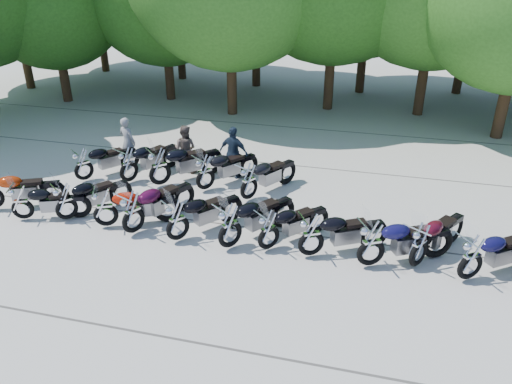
% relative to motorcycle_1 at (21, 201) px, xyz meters
% --- Properties ---
extents(ground, '(90.00, 90.00, 0.00)m').
position_rel_motorcycle_1_xyz_m(ground, '(6.36, -0.35, -0.59)').
color(ground, '#A29D93').
rests_on(ground, ground).
extents(motorcycle_1, '(2.18, 1.34, 1.18)m').
position_rel_motorcycle_1_xyz_m(motorcycle_1, '(0.00, 0.00, 0.00)').
color(motorcycle_1, black).
rests_on(motorcycle_1, ground).
extents(motorcycle_2, '(1.85, 2.17, 1.24)m').
position_rel_motorcycle_1_xyz_m(motorcycle_2, '(1.19, 0.29, 0.03)').
color(motorcycle_2, black).
rests_on(motorcycle_2, ground).
extents(motorcycle_3, '(2.35, 1.62, 1.29)m').
position_rel_motorcycle_1_xyz_m(motorcycle_3, '(2.43, 0.20, 0.05)').
color(motorcycle_3, '#9D1605').
rests_on(motorcycle_3, ground).
extents(motorcycle_4, '(1.73, 2.52, 1.38)m').
position_rel_motorcycle_1_xyz_m(motorcycle_4, '(3.31, 0.08, 0.10)').
color(motorcycle_4, '#380724').
rests_on(motorcycle_4, ground).
extents(motorcycle_5, '(1.96, 2.25, 1.30)m').
position_rel_motorcycle_1_xyz_m(motorcycle_5, '(4.58, 0.02, 0.06)').
color(motorcycle_5, black).
rests_on(motorcycle_5, ground).
extents(motorcycle_6, '(2.05, 2.44, 1.40)m').
position_rel_motorcycle_1_xyz_m(motorcycle_6, '(5.98, 0.01, 0.11)').
color(motorcycle_6, black).
rests_on(motorcycle_6, ground).
extents(motorcycle_7, '(1.95, 2.07, 1.23)m').
position_rel_motorcycle_1_xyz_m(motorcycle_7, '(6.93, 0.18, 0.03)').
color(motorcycle_7, black).
rests_on(motorcycle_7, ground).
extents(motorcycle_8, '(2.36, 1.73, 1.30)m').
position_rel_motorcycle_1_xyz_m(motorcycle_8, '(7.99, 0.13, 0.06)').
color(motorcycle_8, black).
rests_on(motorcycle_8, ground).
extents(motorcycle_9, '(2.50, 1.81, 1.38)m').
position_rel_motorcycle_1_xyz_m(motorcycle_9, '(9.42, 0.05, 0.10)').
color(motorcycle_9, '#0F0C38').
rests_on(motorcycle_9, ground).
extents(motorcycle_10, '(1.87, 2.33, 1.31)m').
position_rel_motorcycle_1_xyz_m(motorcycle_10, '(10.50, 0.32, 0.07)').
color(motorcycle_10, '#3C0813').
rests_on(motorcycle_10, ground).
extents(motorcycle_11, '(2.31, 1.93, 1.32)m').
position_rel_motorcycle_1_xyz_m(motorcycle_11, '(11.61, 0.04, 0.07)').
color(motorcycle_11, black).
rests_on(motorcycle_11, ground).
extents(motorcycle_14, '(1.85, 2.20, 1.26)m').
position_rel_motorcycle_1_xyz_m(motorcycle_14, '(0.24, 2.71, 0.04)').
color(motorcycle_14, black).
rests_on(motorcycle_14, ground).
extents(motorcycle_15, '(1.71, 2.45, 1.34)m').
position_rel_motorcycle_1_xyz_m(motorcycle_15, '(1.71, 2.95, 0.08)').
color(motorcycle_15, black).
rests_on(motorcycle_15, ground).
extents(motorcycle_16, '(2.30, 2.38, 1.44)m').
position_rel_motorcycle_1_xyz_m(motorcycle_16, '(2.78, 2.96, 0.13)').
color(motorcycle_16, black).
rests_on(motorcycle_16, ground).
extents(motorcycle_17, '(1.96, 2.31, 1.32)m').
position_rel_motorcycle_1_xyz_m(motorcycle_17, '(4.27, 3.01, 0.07)').
color(motorcycle_17, black).
rests_on(motorcycle_17, ground).
extents(motorcycle_18, '(1.81, 2.37, 1.32)m').
position_rel_motorcycle_1_xyz_m(motorcycle_18, '(5.75, 2.70, 0.07)').
color(motorcycle_18, black).
rests_on(motorcycle_18, ground).
extents(rider_0, '(0.72, 0.57, 1.73)m').
position_rel_motorcycle_1_xyz_m(rider_0, '(1.03, 4.29, 0.27)').
color(rider_0, gray).
rests_on(rider_0, ground).
extents(rider_1, '(0.83, 0.67, 1.62)m').
position_rel_motorcycle_1_xyz_m(rider_1, '(3.13, 4.29, 0.22)').
color(rider_1, brown).
rests_on(rider_1, ground).
extents(rider_2, '(1.08, 0.62, 1.74)m').
position_rel_motorcycle_1_xyz_m(rider_2, '(4.84, 4.21, 0.28)').
color(rider_2, '#1A2737').
rests_on(rider_2, ground).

